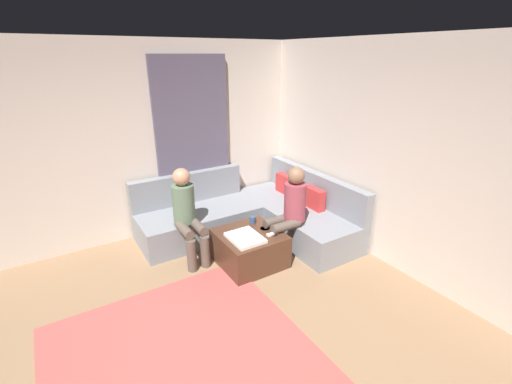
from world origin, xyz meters
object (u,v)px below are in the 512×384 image
(ottoman, at_px, (250,248))
(person_on_couch_back, at_px, (289,209))
(game_remote, at_px, (272,234))
(sectional_couch, at_px, (254,215))
(coffee_mug, at_px, (253,220))
(person_on_couch_side, at_px, (187,212))

(ottoman, xyz_separation_m, person_on_couch_back, (0.08, 0.54, 0.45))
(ottoman, bearing_deg, person_on_couch_back, 81.57)
(ottoman, relative_size, game_remote, 5.07)
(sectional_couch, height_order, game_remote, sectional_couch)
(sectional_couch, height_order, ottoman, sectional_couch)
(sectional_couch, bearing_deg, coffee_mug, -33.62)
(coffee_mug, height_order, person_on_couch_side, person_on_couch_side)
(coffee_mug, xyz_separation_m, person_on_couch_side, (-0.31, -0.78, 0.19))
(person_on_couch_back, bearing_deg, sectional_couch, 4.18)
(person_on_couch_back, bearing_deg, person_on_couch_side, 61.95)
(game_remote, relative_size, person_on_couch_back, 0.12)
(sectional_couch, bearing_deg, ottoman, -35.56)
(person_on_couch_side, bearing_deg, coffee_mug, 158.58)
(coffee_mug, distance_m, person_on_couch_side, 0.86)
(person_on_couch_back, bearing_deg, game_remote, 107.60)
(sectional_couch, distance_m, person_on_couch_back, 0.84)
(coffee_mug, bearing_deg, sectional_couch, 146.38)
(sectional_couch, height_order, person_on_couch_side, person_on_couch_side)
(game_remote, height_order, person_on_couch_back, person_on_couch_back)
(game_remote, distance_m, person_on_couch_back, 0.40)
(sectional_couch, bearing_deg, game_remote, -17.04)
(coffee_mug, xyz_separation_m, person_on_couch_back, (0.30, 0.36, 0.19))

